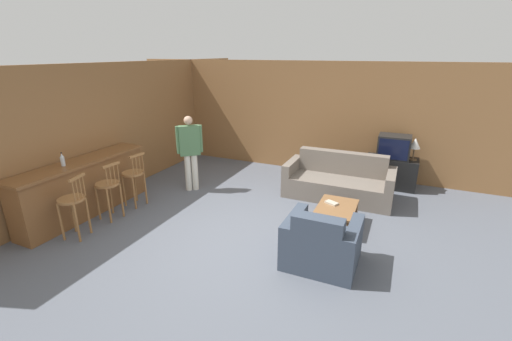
# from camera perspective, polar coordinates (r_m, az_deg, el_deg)

# --- Properties ---
(ground_plane) EXTENTS (24.00, 24.00, 0.00)m
(ground_plane) POSITION_cam_1_polar(r_m,az_deg,el_deg) (5.53, -2.60, -11.11)
(ground_plane) COLOR #565B66
(wall_back) EXTENTS (9.40, 0.08, 2.60)m
(wall_back) POSITION_cam_1_polar(r_m,az_deg,el_deg) (8.38, 8.73, 8.74)
(wall_back) COLOR olive
(wall_back) RESTS_ON ground_plane
(wall_left) EXTENTS (0.08, 8.70, 2.60)m
(wall_left) POSITION_cam_1_polar(r_m,az_deg,el_deg) (7.94, -19.88, 7.26)
(wall_left) COLOR olive
(wall_left) RESTS_ON ground_plane
(bar_counter) EXTENTS (0.55, 2.52, 1.00)m
(bar_counter) POSITION_cam_1_polar(r_m,az_deg,el_deg) (6.81, -26.72, -2.53)
(bar_counter) COLOR brown
(bar_counter) RESTS_ON ground_plane
(bar_chair_near) EXTENTS (0.48, 0.48, 1.03)m
(bar_chair_near) POSITION_cam_1_polar(r_m,az_deg,el_deg) (6.00, -28.20, -4.96)
(bar_chair_near) COLOR #996638
(bar_chair_near) RESTS_ON ground_plane
(bar_chair_mid) EXTENTS (0.42, 0.42, 1.03)m
(bar_chair_mid) POSITION_cam_1_polar(r_m,az_deg,el_deg) (6.41, -23.37, -2.75)
(bar_chair_mid) COLOR #996638
(bar_chair_mid) RESTS_ON ground_plane
(bar_chair_far) EXTENTS (0.43, 0.43, 1.03)m
(bar_chair_far) POSITION_cam_1_polar(r_m,az_deg,el_deg) (6.80, -19.69, -1.05)
(bar_chair_far) COLOR #996638
(bar_chair_far) RESTS_ON ground_plane
(couch_far) EXTENTS (2.09, 0.90, 0.87)m
(couch_far) POSITION_cam_1_polar(r_m,az_deg,el_deg) (7.06, 13.60, -1.94)
(couch_far) COLOR #70665B
(couch_far) RESTS_ON ground_plane
(armchair_near) EXTENTS (0.97, 0.86, 0.85)m
(armchair_near) POSITION_cam_1_polar(r_m,az_deg,el_deg) (4.84, 10.80, -12.03)
(armchair_near) COLOR #384251
(armchair_near) RESTS_ON ground_plane
(coffee_table) EXTENTS (0.61, 0.88, 0.37)m
(coffee_table) POSITION_cam_1_polar(r_m,az_deg,el_deg) (5.86, 13.24, -6.34)
(coffee_table) COLOR brown
(coffee_table) RESTS_ON ground_plane
(tv_unit) EXTENTS (1.05, 0.51, 0.65)m
(tv_unit) POSITION_cam_1_polar(r_m,az_deg,el_deg) (7.93, 21.50, -0.28)
(tv_unit) COLOR black
(tv_unit) RESTS_ON ground_plane
(tv) EXTENTS (0.64, 0.49, 0.49)m
(tv) POSITION_cam_1_polar(r_m,az_deg,el_deg) (7.77, 22.01, 3.69)
(tv) COLOR black
(tv) RESTS_ON tv_unit
(bottle) EXTENTS (0.07, 0.07, 0.23)m
(bottle) POSITION_cam_1_polar(r_m,az_deg,el_deg) (6.46, -29.55, 1.56)
(bottle) COLOR silver
(bottle) RESTS_ON bar_counter
(book_on_table) EXTENTS (0.24, 0.20, 0.03)m
(book_on_table) POSITION_cam_1_polar(r_m,az_deg,el_deg) (5.92, 12.49, -5.28)
(book_on_table) COLOR #B7AD99
(book_on_table) RESTS_ON coffee_table
(table_lamp) EXTENTS (0.22, 0.22, 0.47)m
(table_lamp) POSITION_cam_1_polar(r_m,az_deg,el_deg) (7.75, 24.98, 3.97)
(table_lamp) COLOR brown
(table_lamp) RESTS_ON tv_unit
(person_by_window) EXTENTS (0.43, 0.39, 1.58)m
(person_by_window) POSITION_cam_1_polar(r_m,az_deg,el_deg) (7.17, -10.94, 3.50)
(person_by_window) COLOR silver
(person_by_window) RESTS_ON ground_plane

